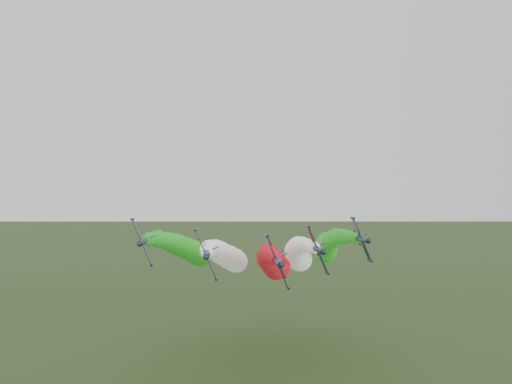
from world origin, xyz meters
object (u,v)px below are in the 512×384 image
jet_lead (272,262)px  jet_outer_right (328,246)px  jet_inner_right (298,254)px  jet_outer_left (186,249)px  jet_inner_left (227,256)px  jet_trail (272,258)px

jet_lead → jet_outer_right: 23.90m
jet_inner_right → jet_outer_left: jet_outer_left is taller
jet_inner_left → jet_inner_right: 22.17m
jet_inner_left → jet_outer_right: 33.94m
jet_lead → jet_inner_right: (8.80, 7.80, 1.27)m
jet_outer_left → jet_outer_right: bearing=1.1°
jet_inner_right → jet_trail: 15.50m
jet_inner_right → jet_outer_right: jet_outer_right is taller
jet_lead → jet_trail: 21.88m
jet_inner_left → jet_inner_right: (21.66, 4.74, -0.03)m
jet_lead → jet_trail: (2.48, 21.69, -1.48)m
jet_inner_left → jet_outer_right: (32.15, 10.77, 1.48)m
jet_lead → jet_outer_left: jet_outer_left is taller
jet_outer_left → jet_trail: size_ratio=1.00×
jet_lead → jet_inner_right: 11.83m
jet_outer_left → jet_inner_right: bearing=-8.8°
jet_inner_left → jet_lead: bearing=-13.4°
jet_inner_left → jet_outer_left: 15.62m
jet_lead → jet_outer_right: (19.30, 13.83, 2.79)m
jet_inner_right → jet_lead: bearing=-138.4°
jet_lead → jet_outer_right: jet_outer_right is taller
jet_inner_right → jet_outer_left: size_ratio=1.00×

